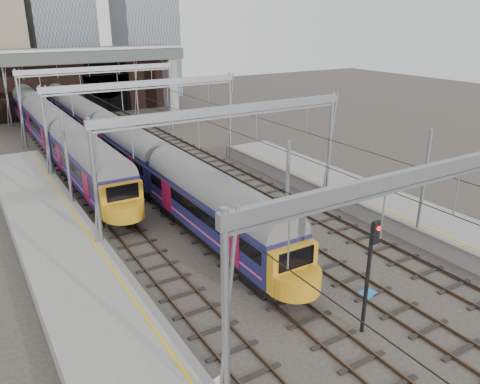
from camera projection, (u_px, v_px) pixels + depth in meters
ground at (308, 282)px, 23.95m from camera, size 160.00×160.00×0.00m
platform_left at (93, 309)px, 20.80m from camera, size 4.32×55.00×1.12m
platform_right at (460, 238)px, 27.51m from camera, size 4.32×47.00×1.12m
tracks at (184, 194)px, 35.95m from camera, size 14.40×80.00×0.22m
overhead_line at (147, 97)px, 38.85m from camera, size 16.80×80.00×8.00m
retaining_wall at (79, 82)px, 64.69m from camera, size 28.00×2.75×9.00m
overbridge at (76, 65)px, 58.23m from camera, size 28.00×3.00×9.25m
train_main at (104, 132)px, 45.12m from camera, size 2.61×60.33×4.55m
train_second at (49, 125)px, 47.62m from camera, size 2.72×47.25×4.71m
signal_near_left at (277, 235)px, 21.78m from camera, size 0.40×0.48×5.12m
signal_near_centre at (370, 265)px, 19.00m from camera, size 0.37×0.48×5.27m
equip_cover_a at (367, 294)px, 22.85m from camera, size 1.00×0.79×0.11m
equip_cover_b at (227, 236)px, 28.85m from camera, size 1.00×0.78×0.11m
equip_cover_c at (303, 203)px, 34.03m from camera, size 0.92×0.75×0.10m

